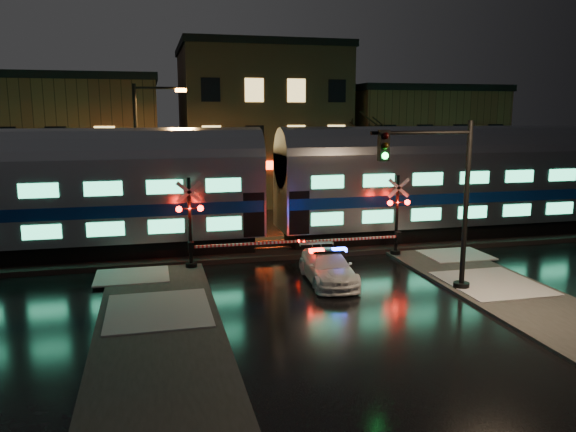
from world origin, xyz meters
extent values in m
plane|color=black|center=(0.00, 0.00, 0.00)|extent=(120.00, 120.00, 0.00)
cube|color=black|center=(0.00, 5.00, 0.12)|extent=(90.00, 4.20, 0.24)
cube|color=#2D2D2D|center=(-6.50, -6.00, 0.06)|extent=(4.00, 20.00, 0.12)
cube|color=#2D2D2D|center=(6.50, -6.00, 0.06)|extent=(4.00, 20.00, 0.12)
cube|color=#523520|center=(-13.00, 22.00, 4.50)|extent=(14.00, 10.00, 9.00)
cube|color=brown|center=(2.00, 22.50, 5.75)|extent=(12.00, 11.00, 11.50)
cube|color=#523520|center=(15.00, 22.00, 4.25)|extent=(12.00, 10.00, 8.50)
cube|color=black|center=(12.14, 5.00, 0.64)|extent=(24.00, 2.40, 0.80)
cube|color=#B7BAC1|center=(12.14, 5.00, 2.94)|extent=(25.00, 3.05, 3.80)
cube|color=navy|center=(12.14, 5.00, 2.54)|extent=(24.75, 3.09, 0.55)
cube|color=#43FFAE|center=(12.14, 3.45, 1.79)|extent=(21.00, 0.05, 0.62)
cube|color=#43FFAE|center=(12.14, 3.45, 3.59)|extent=(21.00, 0.05, 0.62)
cylinder|color=#B7BAC1|center=(12.14, 5.00, 4.64)|extent=(25.00, 3.05, 3.05)
imported|color=white|center=(0.30, -0.87, 0.63)|extent=(2.02, 4.46, 1.27)
cube|color=black|center=(0.30, -0.87, 1.31)|extent=(1.34, 0.41, 0.08)
cube|color=#FF0C05|center=(-0.18, -0.85, 1.35)|extent=(0.60, 0.33, 0.15)
cube|color=#1426FF|center=(0.77, -0.90, 1.35)|extent=(0.60, 0.33, 0.15)
cylinder|color=black|center=(4.78, 2.40, 0.15)|extent=(0.49, 0.49, 0.30)
cylinder|color=black|center=(4.78, 2.40, 1.97)|extent=(0.16, 0.16, 3.94)
sphere|color=#FF0C05|center=(4.34, 2.22, 2.66)|extent=(0.26, 0.26, 0.26)
sphere|color=#FF0C05|center=(5.23, 2.22, 2.66)|extent=(0.26, 0.26, 0.26)
cube|color=white|center=(2.32, 2.15, 1.04)|extent=(4.93, 0.10, 0.10)
cube|color=black|center=(4.78, 2.15, 1.04)|extent=(0.25, 0.30, 0.45)
cylinder|color=black|center=(-4.99, 2.40, 0.15)|extent=(0.51, 0.51, 0.31)
cylinder|color=black|center=(-4.99, 2.40, 2.05)|extent=(0.16, 0.16, 4.09)
sphere|color=#FF0C05|center=(-5.45, 2.22, 2.76)|extent=(0.27, 0.27, 0.27)
sphere|color=#FF0C05|center=(-4.53, 2.22, 2.76)|extent=(0.27, 0.27, 0.27)
cube|color=white|center=(-2.43, 2.15, 1.07)|extent=(5.11, 0.10, 0.10)
cube|color=black|center=(-4.99, 2.15, 1.07)|extent=(0.25, 0.30, 0.45)
cylinder|color=black|center=(5.03, -3.16, 0.16)|extent=(0.61, 0.61, 0.33)
cylinder|color=black|center=(5.03, -3.16, 3.28)|extent=(0.20, 0.20, 6.57)
cylinder|color=black|center=(3.06, -3.16, 6.13)|extent=(3.94, 0.13, 0.13)
cube|color=black|center=(1.53, -3.31, 5.69)|extent=(0.35, 0.31, 1.09)
sphere|color=#0CFF3F|center=(1.53, -3.47, 5.34)|extent=(0.24, 0.24, 0.24)
cylinder|color=black|center=(-7.23, 9.00, 4.17)|extent=(0.21, 0.21, 8.35)
cylinder|color=black|center=(-5.98, 9.00, 8.14)|extent=(2.50, 0.13, 0.13)
cube|color=orange|center=(-4.83, 9.00, 8.04)|extent=(0.57, 0.29, 0.19)
camera|label=1|loc=(-6.54, -21.97, 6.81)|focal=35.00mm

